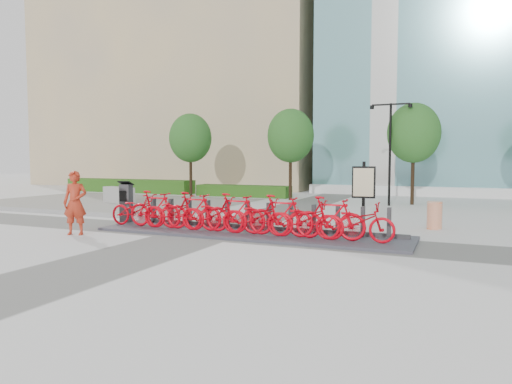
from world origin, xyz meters
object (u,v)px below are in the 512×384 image
at_px(bike_0, 137,210).
at_px(worker_red, 75,203).
at_px(jersey_barrier, 119,195).
at_px(map_sign, 364,185).
at_px(kiosk, 126,202).
at_px(construction_barrel, 434,215).

xyz_separation_m(bike_0, worker_red, (-0.85, -1.81, 0.36)).
distance_m(jersey_barrier, map_sign, 14.13).
bearing_deg(jersey_barrier, map_sign, 1.65).
height_order(bike_0, worker_red, worker_red).
bearing_deg(kiosk, construction_barrel, 7.39).
relative_size(construction_barrel, map_sign, 0.41).
height_order(construction_barrel, map_sign, map_sign).
distance_m(construction_barrel, jersey_barrier, 15.72).
distance_m(bike_0, construction_barrel, 9.73).
relative_size(jersey_barrier, map_sign, 0.99).
distance_m(worker_red, jersey_barrier, 10.19).
bearing_deg(kiosk, bike_0, -43.37).
relative_size(worker_red, construction_barrel, 2.15).
height_order(bike_0, kiosk, kiosk).
bearing_deg(construction_barrel, kiosk, -162.86).
bearing_deg(map_sign, jersey_barrier, 156.81).
xyz_separation_m(worker_red, map_sign, (7.79, 4.13, 0.49)).
distance_m(kiosk, jersey_barrier, 8.16).
relative_size(worker_red, jersey_barrier, 0.88).
xyz_separation_m(construction_barrel, jersey_barrier, (-15.44, 2.96, -0.03)).
bearing_deg(kiosk, worker_red, -96.79).
distance_m(bike_0, map_sign, 7.37).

